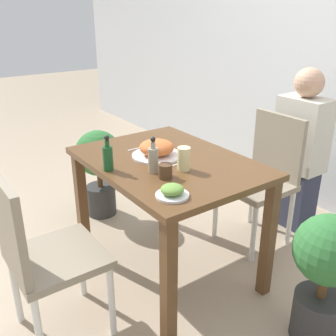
{
  "coord_description": "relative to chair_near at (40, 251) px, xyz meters",
  "views": [
    {
      "loc": [
        1.66,
        -1.18,
        1.55
      ],
      "look_at": [
        0.0,
        0.0,
        0.7
      ],
      "focal_mm": 42.0,
      "sensor_mm": 36.0,
      "label": 1
    }
  ],
  "objects": [
    {
      "name": "ground_plane",
      "position": [
        -0.07,
        0.78,
        -0.5
      ],
      "size": [
        16.0,
        16.0,
        0.0
      ],
      "primitive_type": "plane",
      "color": "tan"
    },
    {
      "name": "dining_table",
      "position": [
        -0.07,
        0.78,
        0.14
      ],
      "size": [
        1.06,
        0.78,
        0.75
      ],
      "color": "brown",
      "rests_on": "ground_plane"
    },
    {
      "name": "chair_near",
      "position": [
        0.0,
        0.0,
        0.0
      ],
      "size": [
        0.42,
        0.42,
        0.89
      ],
      "rotation": [
        0.0,
        0.0,
        3.14
      ],
      "color": "gray",
      "rests_on": "ground_plane"
    },
    {
      "name": "chair_far",
      "position": [
        -0.02,
        1.54,
        0.0
      ],
      "size": [
        0.42,
        0.42,
        0.89
      ],
      "color": "gray",
      "rests_on": "ground_plane"
    },
    {
      "name": "food_plate",
      "position": [
        -0.15,
        0.76,
        0.29
      ],
      "size": [
        0.28,
        0.28,
        0.1
      ],
      "color": "white",
      "rests_on": "dining_table"
    },
    {
      "name": "side_plate",
      "position": [
        0.31,
        0.53,
        0.28
      ],
      "size": [
        0.15,
        0.15,
        0.06
      ],
      "color": "white",
      "rests_on": "dining_table"
    },
    {
      "name": "drink_cup",
      "position": [
        0.12,
        0.63,
        0.29
      ],
      "size": [
        0.07,
        0.07,
        0.07
      ],
      "color": "#4C331E",
      "rests_on": "dining_table"
    },
    {
      "name": "juice_glass",
      "position": [
        0.09,
        0.76,
        0.31
      ],
      "size": [
        0.07,
        0.07,
        0.12
      ],
      "color": "beige",
      "rests_on": "dining_table"
    },
    {
      "name": "sauce_bottle",
      "position": [
        -0.13,
        0.44,
        0.32
      ],
      "size": [
        0.05,
        0.05,
        0.19
      ],
      "color": "#194C23",
      "rests_on": "dining_table"
    },
    {
      "name": "condiment_bottle",
      "position": [
        0.02,
        0.62,
        0.32
      ],
      "size": [
        0.05,
        0.05,
        0.19
      ],
      "color": "gray",
      "rests_on": "dining_table"
    },
    {
      "name": "fork_utensil",
      "position": [
        -0.32,
        0.76,
        0.25
      ],
      "size": [
        0.01,
        0.18,
        0.0
      ],
      "rotation": [
        0.0,
        0.0,
        1.58
      ],
      "color": "silver",
      "rests_on": "dining_table"
    },
    {
      "name": "spoon_utensil",
      "position": [
        0.02,
        0.76,
        0.25
      ],
      "size": [
        0.04,
        0.2,
        0.0
      ],
      "rotation": [
        0.0,
        0.0,
        1.73
      ],
      "color": "silver",
      "rests_on": "dining_table"
    },
    {
      "name": "potted_plant_left",
      "position": [
        -0.99,
        0.78,
        -0.08
      ],
      "size": [
        0.35,
        0.35,
        0.69
      ],
      "color": "#333333",
      "rests_on": "ground_plane"
    },
    {
      "name": "potted_plant_right",
      "position": [
        0.79,
        1.08,
        -0.1
      ],
      "size": [
        0.33,
        0.33,
        0.68
      ],
      "color": "#333333",
      "rests_on": "ground_plane"
    },
    {
      "name": "person_figure",
      "position": [
        -0.01,
        1.89,
        0.08
      ],
      "size": [
        0.34,
        0.22,
        1.17
      ],
      "color": "#2D3347",
      "rests_on": "ground_plane"
    }
  ]
}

